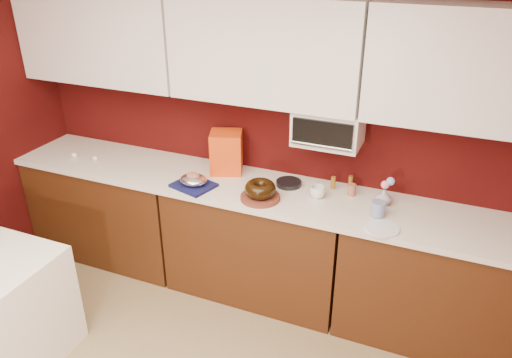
{
  "coord_description": "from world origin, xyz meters",
  "views": [
    {
      "loc": [
        1.21,
        -1.0,
        2.55
      ],
      "look_at": [
        0.03,
        1.84,
        1.02
      ],
      "focal_mm": 35.0,
      "sensor_mm": 36.0,
      "label": 1
    }
  ],
  "objects_px": {
    "pandoro_box": "(226,152)",
    "foil_ham_nest": "(193,180)",
    "toaster_oven": "(329,126)",
    "blue_jar": "(378,209)",
    "coffee_mug": "(318,191)",
    "flower_vase": "(384,196)",
    "bundt_cake": "(260,189)"
  },
  "relations": [
    {
      "from": "toaster_oven",
      "to": "pandoro_box",
      "type": "distance_m",
      "value": 0.83
    },
    {
      "from": "toaster_oven",
      "to": "pandoro_box",
      "type": "xyz_separation_m",
      "value": [
        -0.77,
        -0.0,
        -0.32
      ]
    },
    {
      "from": "blue_jar",
      "to": "flower_vase",
      "type": "bearing_deg",
      "value": 88.77
    },
    {
      "from": "coffee_mug",
      "to": "flower_vase",
      "type": "bearing_deg",
      "value": 9.95
    },
    {
      "from": "bundt_cake",
      "to": "coffee_mug",
      "type": "relative_size",
      "value": 2.12
    },
    {
      "from": "blue_jar",
      "to": "foil_ham_nest",
      "type": "bearing_deg",
      "value": -176.07
    },
    {
      "from": "bundt_cake",
      "to": "flower_vase",
      "type": "xyz_separation_m",
      "value": [
        0.79,
        0.25,
        -0.02
      ]
    },
    {
      "from": "bundt_cake",
      "to": "foil_ham_nest",
      "type": "relative_size",
      "value": 1.07
    },
    {
      "from": "blue_jar",
      "to": "toaster_oven",
      "type": "bearing_deg",
      "value": 150.29
    },
    {
      "from": "bundt_cake",
      "to": "pandoro_box",
      "type": "bearing_deg",
      "value": 142.11
    },
    {
      "from": "bundt_cake",
      "to": "blue_jar",
      "type": "relative_size",
      "value": 2.01
    },
    {
      "from": "pandoro_box",
      "to": "blue_jar",
      "type": "relative_size",
      "value": 2.97
    },
    {
      "from": "bundt_cake",
      "to": "blue_jar",
      "type": "bearing_deg",
      "value": 5.64
    },
    {
      "from": "foil_ham_nest",
      "to": "coffee_mug",
      "type": "bearing_deg",
      "value": 12.13
    },
    {
      "from": "foil_ham_nest",
      "to": "pandoro_box",
      "type": "bearing_deg",
      "value": 71.62
    },
    {
      "from": "bundt_cake",
      "to": "foil_ham_nest",
      "type": "bearing_deg",
      "value": -178.7
    },
    {
      "from": "pandoro_box",
      "to": "foil_ham_nest",
      "type": "bearing_deg",
      "value": -128.63
    },
    {
      "from": "foil_ham_nest",
      "to": "flower_vase",
      "type": "relative_size",
      "value": 1.61
    },
    {
      "from": "blue_jar",
      "to": "coffee_mug",
      "type": "bearing_deg",
      "value": 167.24
    },
    {
      "from": "bundt_cake",
      "to": "blue_jar",
      "type": "xyz_separation_m",
      "value": [
        0.79,
        0.08,
        -0.03
      ]
    },
    {
      "from": "foil_ham_nest",
      "to": "coffee_mug",
      "type": "height_order",
      "value": "coffee_mug"
    },
    {
      "from": "bundt_cake",
      "to": "pandoro_box",
      "type": "relative_size",
      "value": 0.68
    },
    {
      "from": "toaster_oven",
      "to": "blue_jar",
      "type": "distance_m",
      "value": 0.64
    },
    {
      "from": "bundt_cake",
      "to": "foil_ham_nest",
      "type": "height_order",
      "value": "bundt_cake"
    },
    {
      "from": "toaster_oven",
      "to": "blue_jar",
      "type": "bearing_deg",
      "value": -29.71
    },
    {
      "from": "bundt_cake",
      "to": "coffee_mug",
      "type": "height_order",
      "value": "bundt_cake"
    },
    {
      "from": "blue_jar",
      "to": "flower_vase",
      "type": "distance_m",
      "value": 0.17
    },
    {
      "from": "toaster_oven",
      "to": "bundt_cake",
      "type": "relative_size",
      "value": 2.09
    },
    {
      "from": "toaster_oven",
      "to": "flower_vase",
      "type": "xyz_separation_m",
      "value": [
        0.42,
        -0.07,
        -0.41
      ]
    },
    {
      "from": "bundt_cake",
      "to": "coffee_mug",
      "type": "xyz_separation_m",
      "value": [
        0.36,
        0.18,
        -0.03
      ]
    },
    {
      "from": "bundt_cake",
      "to": "pandoro_box",
      "type": "distance_m",
      "value": 0.52
    },
    {
      "from": "foil_ham_nest",
      "to": "coffee_mug",
      "type": "distance_m",
      "value": 0.89
    }
  ]
}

